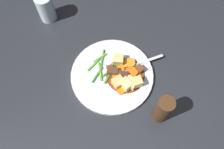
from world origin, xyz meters
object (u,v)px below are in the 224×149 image
Objects in this scene: carrot_slice_4 at (133,72)px; meat_chunk_2 at (112,71)px; dinner_plate at (112,75)px; potato_chunk_1 at (126,84)px; carrot_slice_2 at (132,76)px; carrot_slice_6 at (121,69)px; pepper_mill at (163,109)px; carrot_slice_3 at (116,73)px; water_glass at (46,8)px; carrot_slice_1 at (125,64)px; potato_chunk_0 at (137,82)px; meat_chunk_3 at (140,69)px; potato_chunk_2 at (118,82)px; potato_chunk_3 at (131,83)px; potato_chunk_4 at (119,60)px; fork at (139,64)px; meat_chunk_0 at (122,77)px; carrot_slice_5 at (121,91)px; meat_chunk_1 at (110,68)px; carrot_slice_0 at (130,63)px.

meat_chunk_2 reaches higher than carrot_slice_4.
dinner_plate is 0.07m from potato_chunk_1.
carrot_slice_2 is 0.05m from carrot_slice_6.
pepper_mill reaches higher than meat_chunk_2.
potato_chunk_1 is (0.05, -0.03, 0.01)m from carrot_slice_3.
carrot_slice_4 is 0.06m from potato_chunk_1.
carrot_slice_1 is at bearing -12.71° from water_glass.
potato_chunk_0 is 1.26× the size of meat_chunk_3.
carrot_slice_4 is 0.97× the size of potato_chunk_0.
carrot_slice_1 is (0.02, 0.05, 0.01)m from dinner_plate.
carrot_slice_4 is at bearing 63.83° from potato_chunk_2.
potato_chunk_3 is 0.14m from pepper_mill.
meat_chunk_3 is (0.02, 0.03, 0.01)m from carrot_slice_2.
dinner_plate is at bearing -179.51° from potato_chunk_0.
carrot_slice_4 is (0.05, 0.03, -0.00)m from carrot_slice_3.
dinner_plate is at bearing -92.15° from potato_chunk_4.
carrot_slice_6 is at bearing 167.59° from carrot_slice_2.
potato_chunk_0 is 0.08m from fork.
meat_chunk_0 is 0.07m from meat_chunk_3.
potato_chunk_3 is at bearing -147.71° from potato_chunk_0.
carrot_slice_3 is at bearing 40.15° from dinner_plate.
potato_chunk_2 is 0.11m from fork.
carrot_slice_3 is at bearing -147.66° from meat_chunk_3.
carrot_slice_1 is 0.89× the size of potato_chunk_0.
water_glass reaches higher than dinner_plate.
fork is 0.41m from water_glass.
carrot_slice_4 is 0.05m from meat_chunk_0.
carrot_slice_4 is 0.07m from potato_chunk_2.
potato_chunk_2 is at bearing 135.06° from carrot_slice_5.
meat_chunk_2 reaches higher than carrot_slice_2.
carrot_slice_1 is at bearing 72.85° from carrot_slice_3.
meat_chunk_2 is at bearing 169.24° from meat_chunk_0.
carrot_slice_2 is at bearing -87.09° from carrot_slice_4.
meat_chunk_1 is 0.23m from pepper_mill.
carrot_slice_5 is (0.03, -0.10, -0.00)m from carrot_slice_1.
meat_chunk_2 is (-0.04, -0.06, 0.01)m from carrot_slice_0.
carrot_slice_2 is 0.03m from potato_chunk_0.
dinner_plate is at bearing 161.81° from pepper_mill.
meat_chunk_3 is at bearing 82.77° from potato_chunk_3.
potato_chunk_0 is at bearing 148.61° from pepper_mill.
potato_chunk_2 is at bearing -126.39° from carrot_slice_2.
carrot_slice_1 is 0.81× the size of potato_chunk_1.
dinner_plate is 0.11m from fork.
water_glass is (-0.40, 0.16, 0.02)m from potato_chunk_1.
carrot_slice_0 is 0.03m from carrot_slice_4.
carrot_slice_4 is at bearing 28.54° from carrot_slice_3.
carrot_slice_0 is at bearing 113.04° from potato_chunk_3.
pepper_mill reaches higher than carrot_slice_6.
meat_chunk_1 is at bearing 140.94° from potato_chunk_2.
potato_chunk_4 reaches higher than carrot_slice_4.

